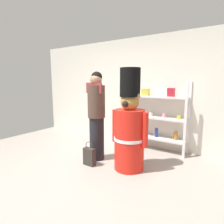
# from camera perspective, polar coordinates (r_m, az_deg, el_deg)

# --- Properties ---
(ground_plane) EXTENTS (6.40, 6.40, 0.00)m
(ground_plane) POSITION_cam_1_polar(r_m,az_deg,el_deg) (3.32, -10.52, -18.92)
(ground_plane) COLOR #9E9389
(back_wall) EXTENTS (6.40, 0.12, 2.60)m
(back_wall) POSITION_cam_1_polar(r_m,az_deg,el_deg) (4.76, 7.98, 5.95)
(back_wall) COLOR silver
(back_wall) RESTS_ON ground_plane
(merchandise_shelf) EXTENTS (1.35, 0.35, 1.57)m
(merchandise_shelf) POSITION_cam_1_polar(r_m,az_deg,el_deg) (4.39, 13.32, -1.11)
(merchandise_shelf) COLOR white
(merchandise_shelf) RESTS_ON ground_plane
(teddy_bear_guard) EXTENTS (0.70, 0.54, 1.78)m
(teddy_bear_guard) POSITION_cam_1_polar(r_m,az_deg,el_deg) (3.34, 5.26, -4.90)
(teddy_bear_guard) COLOR red
(teddy_bear_guard) RESTS_ON ground_plane
(person_shopper) EXTENTS (0.36, 0.34, 1.75)m
(person_shopper) POSITION_cam_1_polar(r_m,az_deg,el_deg) (3.74, -4.69, -0.72)
(person_shopper) COLOR black
(person_shopper) RESTS_ON ground_plane
(shopping_bag) EXTENTS (0.23, 0.11, 0.45)m
(shopping_bag) POSITION_cam_1_polar(r_m,az_deg,el_deg) (3.67, -6.85, -13.07)
(shopping_bag) COLOR #332D28
(shopping_bag) RESTS_ON ground_plane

